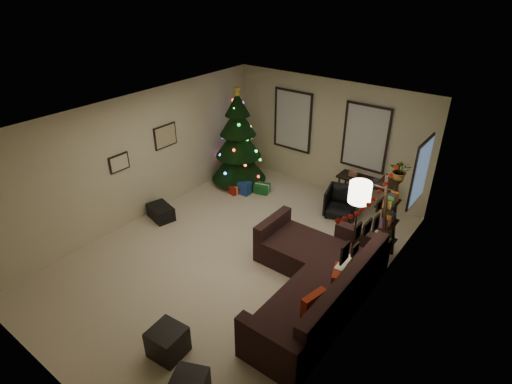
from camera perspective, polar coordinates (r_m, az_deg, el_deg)
floor at (r=7.98m, az=-3.22°, el=-8.72°), size 7.00×7.00×0.00m
ceiling at (r=6.69m, az=-3.85°, el=9.98°), size 7.00×7.00×0.00m
wall_back at (r=9.90m, az=9.85°, el=7.61°), size 5.00×0.00×5.00m
wall_front at (r=5.59m, az=-28.20°, el=-14.07°), size 5.00×0.00×5.00m
wall_left at (r=8.92m, az=-15.87°, el=4.52°), size 0.00×7.00×7.00m
wall_right at (r=6.14m, az=14.69°, el=-7.03°), size 0.00×7.00×7.00m
window_back_left at (r=10.25m, az=5.14°, el=9.84°), size 1.05×0.06×1.50m
window_back_right at (r=9.44m, az=14.95°, el=7.30°), size 1.05×0.06×1.50m
window_right_wall at (r=8.22m, az=21.93°, el=2.52°), size 0.06×0.90×1.30m
christmas_tree at (r=10.12m, az=-2.47°, el=6.64°), size 1.36×1.36×2.53m
presents at (r=10.20m, az=-1.90°, el=1.16°), size 1.30×0.89×0.30m
sofa at (r=6.98m, az=8.23°, el=-12.21°), size 2.13×3.07×0.93m
pillow_red_a at (r=6.08m, az=7.95°, el=-15.31°), size 0.20×0.43×0.42m
pillow_red_b at (r=6.54m, az=11.01°, el=-11.89°), size 0.23×0.41×0.40m
pillow_cream at (r=6.71m, az=11.89°, el=-10.93°), size 0.15×0.46×0.45m
ottoman_near at (r=6.27m, az=-12.14°, el=-19.64°), size 0.50×0.50×0.44m
desk at (r=9.52m, az=14.95°, el=1.22°), size 1.27×0.45×0.68m
desk_chair at (r=9.20m, az=11.81°, el=-1.41°), size 0.76×0.73×0.65m
bookshelf at (r=7.74m, az=17.86°, el=-3.49°), size 0.30×0.55×1.86m
potted_plant at (r=7.48m, az=19.46°, el=3.22°), size 0.55×0.50×0.53m
floor_lamp at (r=7.05m, az=14.10°, el=-0.86°), size 0.37×0.37×1.76m
art_map at (r=9.22m, az=-12.46°, el=7.57°), size 0.04×0.60×0.50m
art_abstract at (r=8.62m, az=-18.44°, el=3.86°), size 0.04×0.45×0.35m
gallery at (r=5.97m, az=14.48°, el=-5.57°), size 0.03×1.25×0.54m
garland at (r=5.85m, az=15.46°, el=-0.71°), size 0.08×1.90×0.30m
stocking_left at (r=10.01m, az=9.42°, el=8.33°), size 0.20×0.05×0.36m
stocking_right at (r=9.82m, az=11.02°, el=8.16°), size 0.20×0.05×0.36m
storage_bin at (r=9.21m, az=-13.05°, el=-2.73°), size 0.68×0.54×0.30m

